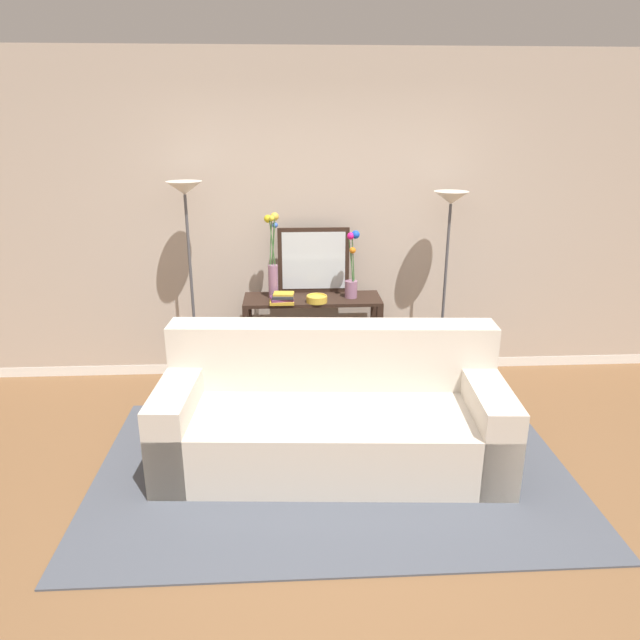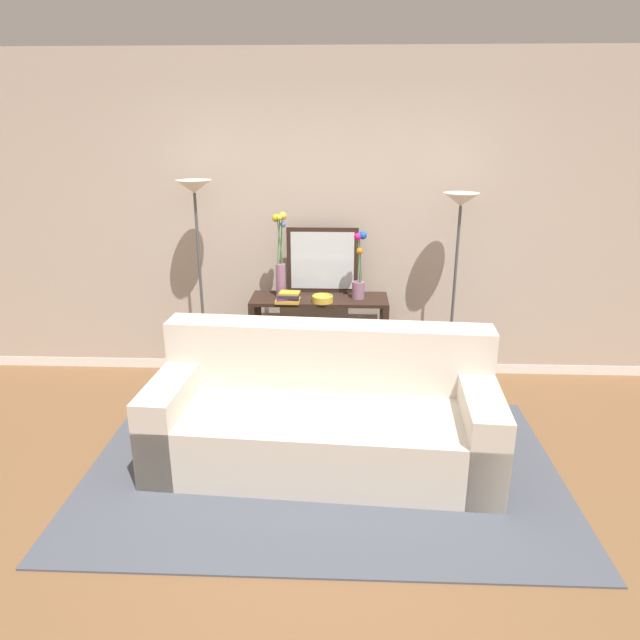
{
  "view_description": "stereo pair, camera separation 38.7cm",
  "coord_description": "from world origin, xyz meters",
  "px_view_note": "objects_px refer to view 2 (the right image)",
  "views": [
    {
      "loc": [
        -0.25,
        -2.8,
        2.2
      ],
      "look_at": [
        -0.03,
        1.25,
        0.81
      ],
      "focal_mm": 32.72,
      "sensor_mm": 36.0,
      "label": 1
    },
    {
      "loc": [
        0.14,
        -2.81,
        2.2
      ],
      "look_at": [
        -0.03,
        1.25,
        0.81
      ],
      "focal_mm": 32.72,
      "sensor_mm": 36.0,
      "label": 2
    }
  ],
  "objects_px": {
    "console_table": "(319,325)",
    "vase_tall_flowers": "(281,261)",
    "floor_lamp_left": "(197,228)",
    "book_stack": "(288,298)",
    "wall_mirror": "(322,260)",
    "vase_short_flowers": "(359,275)",
    "couch": "(324,417)",
    "floor_lamp_right": "(458,238)",
    "fruit_bowl": "(323,299)",
    "book_row_under_console": "(283,378)"
  },
  "relations": [
    {
      "from": "console_table",
      "to": "vase_tall_flowers",
      "type": "xyz_separation_m",
      "value": [
        -0.32,
        0.03,
        0.55
      ]
    },
    {
      "from": "floor_lamp_left",
      "to": "book_stack",
      "type": "height_order",
      "value": "floor_lamp_left"
    },
    {
      "from": "book_stack",
      "to": "wall_mirror",
      "type": "bearing_deg",
      "value": 48.26
    },
    {
      "from": "console_table",
      "to": "vase_short_flowers",
      "type": "distance_m",
      "value": 0.56
    },
    {
      "from": "couch",
      "to": "floor_lamp_right",
      "type": "distance_m",
      "value": 1.84
    },
    {
      "from": "floor_lamp_right",
      "to": "fruit_bowl",
      "type": "bearing_deg",
      "value": -174.81
    },
    {
      "from": "wall_mirror",
      "to": "book_row_under_console",
      "type": "bearing_deg",
      "value": -154.14
    },
    {
      "from": "vase_short_flowers",
      "to": "fruit_bowl",
      "type": "height_order",
      "value": "vase_short_flowers"
    },
    {
      "from": "floor_lamp_left",
      "to": "floor_lamp_right",
      "type": "distance_m",
      "value": 2.1
    },
    {
      "from": "couch",
      "to": "wall_mirror",
      "type": "distance_m",
      "value": 1.54
    },
    {
      "from": "floor_lamp_left",
      "to": "book_row_under_console",
      "type": "bearing_deg",
      "value": 2.56
    },
    {
      "from": "console_table",
      "to": "book_stack",
      "type": "xyz_separation_m",
      "value": [
        -0.25,
        -0.13,
        0.29
      ]
    },
    {
      "from": "fruit_bowl",
      "to": "book_stack",
      "type": "distance_m",
      "value": 0.28
    },
    {
      "from": "couch",
      "to": "floor_lamp_left",
      "type": "height_order",
      "value": "floor_lamp_left"
    },
    {
      "from": "floor_lamp_right",
      "to": "vase_short_flowers",
      "type": "distance_m",
      "value": 0.84
    },
    {
      "from": "floor_lamp_right",
      "to": "vase_tall_flowers",
      "type": "bearing_deg",
      "value": 177.62
    },
    {
      "from": "wall_mirror",
      "to": "vase_tall_flowers",
      "type": "relative_size",
      "value": 0.86
    },
    {
      "from": "floor_lamp_right",
      "to": "book_stack",
      "type": "bearing_deg",
      "value": -175.6
    },
    {
      "from": "floor_lamp_left",
      "to": "fruit_bowl",
      "type": "xyz_separation_m",
      "value": [
        1.02,
        -0.1,
        -0.56
      ]
    },
    {
      "from": "wall_mirror",
      "to": "vase_tall_flowers",
      "type": "distance_m",
      "value": 0.37
    },
    {
      "from": "wall_mirror",
      "to": "floor_lamp_left",
      "type": "bearing_deg",
      "value": -169.03
    },
    {
      "from": "wall_mirror",
      "to": "vase_short_flowers",
      "type": "height_order",
      "value": "vase_short_flowers"
    },
    {
      "from": "couch",
      "to": "book_row_under_console",
      "type": "relative_size",
      "value": 7.72
    },
    {
      "from": "book_row_under_console",
      "to": "vase_tall_flowers",
      "type": "bearing_deg",
      "value": 91.21
    },
    {
      "from": "couch",
      "to": "wall_mirror",
      "type": "height_order",
      "value": "wall_mirror"
    },
    {
      "from": "couch",
      "to": "console_table",
      "type": "bearing_deg",
      "value": 93.98
    },
    {
      "from": "vase_tall_flowers",
      "to": "fruit_bowl",
      "type": "bearing_deg",
      "value": -23.96
    },
    {
      "from": "wall_mirror",
      "to": "fruit_bowl",
      "type": "bearing_deg",
      "value": -87.68
    },
    {
      "from": "couch",
      "to": "fruit_bowl",
      "type": "height_order",
      "value": "couch"
    },
    {
      "from": "couch",
      "to": "floor_lamp_right",
      "type": "xyz_separation_m",
      "value": [
        1.03,
        1.14,
        1.0
      ]
    },
    {
      "from": "vase_tall_flowers",
      "to": "book_stack",
      "type": "xyz_separation_m",
      "value": [
        0.07,
        -0.16,
        -0.27
      ]
    },
    {
      "from": "floor_lamp_left",
      "to": "fruit_bowl",
      "type": "distance_m",
      "value": 1.17
    },
    {
      "from": "wall_mirror",
      "to": "book_row_under_console",
      "type": "xyz_separation_m",
      "value": [
        -0.34,
        -0.17,
        -1.02
      ]
    },
    {
      "from": "floor_lamp_left",
      "to": "vase_tall_flowers",
      "type": "bearing_deg",
      "value": 5.11
    },
    {
      "from": "vase_short_flowers",
      "to": "fruit_bowl",
      "type": "relative_size",
      "value": 3.32
    },
    {
      "from": "vase_tall_flowers",
      "to": "book_stack",
      "type": "height_order",
      "value": "vase_tall_flowers"
    },
    {
      "from": "console_table",
      "to": "floor_lamp_right",
      "type": "height_order",
      "value": "floor_lamp_right"
    },
    {
      "from": "floor_lamp_right",
      "to": "wall_mirror",
      "type": "relative_size",
      "value": 2.76
    },
    {
      "from": "book_stack",
      "to": "console_table",
      "type": "bearing_deg",
      "value": 28.43
    },
    {
      "from": "floor_lamp_left",
      "to": "wall_mirror",
      "type": "relative_size",
      "value": 2.91
    },
    {
      "from": "couch",
      "to": "book_stack",
      "type": "xyz_separation_m",
      "value": [
        -0.33,
        1.04,
        0.52
      ]
    },
    {
      "from": "couch",
      "to": "vase_short_flowers",
      "type": "height_order",
      "value": "vase_short_flowers"
    },
    {
      "from": "floor_lamp_left",
      "to": "wall_mirror",
      "type": "bearing_deg",
      "value": 10.97
    },
    {
      "from": "book_stack",
      "to": "floor_lamp_left",
      "type": "bearing_deg",
      "value": 171.97
    },
    {
      "from": "couch",
      "to": "fruit_bowl",
      "type": "xyz_separation_m",
      "value": [
        -0.05,
        1.04,
        0.52
      ]
    },
    {
      "from": "floor_lamp_left",
      "to": "console_table",
      "type": "bearing_deg",
      "value": 1.72
    },
    {
      "from": "vase_short_flowers",
      "to": "book_stack",
      "type": "relative_size",
      "value": 2.84
    },
    {
      "from": "console_table",
      "to": "fruit_bowl",
      "type": "height_order",
      "value": "fruit_bowl"
    },
    {
      "from": "couch",
      "to": "console_table",
      "type": "height_order",
      "value": "couch"
    },
    {
      "from": "couch",
      "to": "vase_short_flowers",
      "type": "xyz_separation_m",
      "value": [
        0.25,
        1.15,
        0.69
      ]
    }
  ]
}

